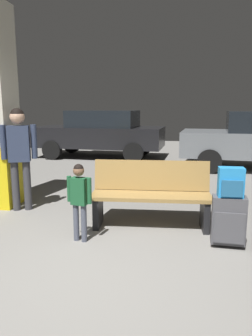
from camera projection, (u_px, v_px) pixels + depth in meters
ground_plane at (131, 185)px, 6.90m from camera, size 18.00×18.00×0.10m
bench at (151, 195)px, 4.35m from camera, size 1.62×0.60×0.89m
suitcase at (229, 220)px, 3.71m from camera, size 0.39×0.25×0.60m
backpack_bright at (231, 183)px, 3.62m from camera, size 0.28×0.19×0.34m
child at (79, 194)px, 3.82m from camera, size 0.32×0.22×0.96m
adult at (19, 148)px, 4.94m from camera, size 0.52×0.28×1.60m
parked_car_far at (100, 133)px, 10.37m from camera, size 4.23×2.07×1.51m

